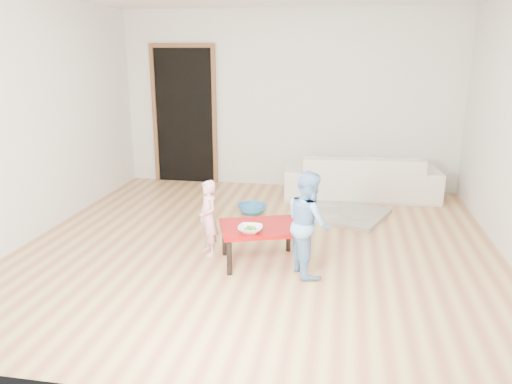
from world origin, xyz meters
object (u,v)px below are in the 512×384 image
(red_table, at_px, (261,244))
(basin, at_px, (252,209))
(child_blue, at_px, (308,223))
(child_pink, at_px, (208,218))
(bowl, at_px, (250,229))
(sofa, at_px, (360,176))

(red_table, distance_m, basin, 1.54)
(child_blue, bearing_deg, basin, 1.43)
(red_table, relative_size, child_pink, 0.98)
(red_table, distance_m, child_blue, 0.58)
(red_table, height_order, bowl, bowl)
(bowl, bearing_deg, red_table, 70.64)
(child_pink, relative_size, basin, 2.12)
(red_table, xyz_separation_m, child_pink, (-0.56, 0.11, 0.20))
(bowl, xyz_separation_m, child_blue, (0.54, 0.04, 0.08))
(sofa, xyz_separation_m, child_blue, (-0.53, -2.64, 0.18))
(bowl, bearing_deg, basin, 100.09)
(child_pink, bearing_deg, bowl, 20.88)
(child_pink, bearing_deg, red_table, 40.83)
(bowl, height_order, child_pink, child_pink)
(red_table, bearing_deg, basin, 103.74)
(bowl, distance_m, child_pink, 0.58)
(bowl, bearing_deg, child_blue, 4.34)
(bowl, xyz_separation_m, basin, (-0.30, 1.68, -0.35))
(bowl, distance_m, child_blue, 0.54)
(bowl, height_order, child_blue, child_blue)
(red_table, bearing_deg, bowl, -109.36)
(red_table, height_order, child_pink, child_pink)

